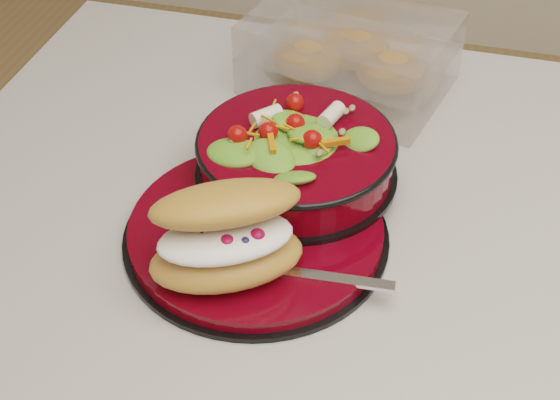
% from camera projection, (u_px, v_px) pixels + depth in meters
% --- Properties ---
extents(dinner_plate, '(0.27, 0.27, 0.02)m').
position_uv_depth(dinner_plate, '(257.00, 232.00, 0.79)').
color(dinner_plate, black).
rests_on(dinner_plate, island_counter).
extents(salad_bowl, '(0.22, 0.22, 0.09)m').
position_uv_depth(salad_bowl, '(296.00, 150.00, 0.82)').
color(salad_bowl, black).
rests_on(salad_bowl, dinner_plate).
extents(croissant, '(0.17, 0.15, 0.09)m').
position_uv_depth(croissant, '(228.00, 236.00, 0.71)').
color(croissant, '#CC7C3E').
rests_on(croissant, dinner_plate).
extents(fork, '(0.16, 0.03, 0.00)m').
position_uv_depth(fork, '(302.00, 274.00, 0.73)').
color(fork, silver).
rests_on(fork, dinner_plate).
extents(pastry_box, '(0.27, 0.23, 0.09)m').
position_uv_depth(pastry_box, '(350.00, 55.00, 0.99)').
color(pastry_box, white).
rests_on(pastry_box, island_counter).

